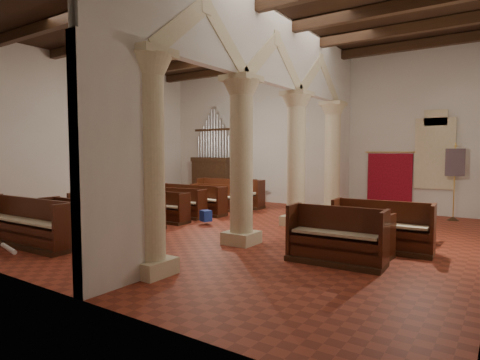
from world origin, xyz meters
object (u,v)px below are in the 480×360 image
pipe_organ (213,171)px  nave_pew_0 (25,230)px  processional_banner (454,196)px  aisle_pew_0 (336,244)px  lectern (253,194)px

pipe_organ → nave_pew_0: pipe_organ is taller
processional_banner → nave_pew_0: (-8.21, -9.74, -0.45)m
processional_banner → aisle_pew_0: 7.21m
pipe_organ → lectern: (2.48, -0.41, -0.92)m
aisle_pew_0 → pipe_organ: bearing=138.0°
nave_pew_0 → aisle_pew_0: size_ratio=1.71×
lectern → processional_banner: size_ratio=0.43×
pipe_organ → processional_banner: pipe_organ is taller
processional_banner → nave_pew_0: bearing=-141.9°
pipe_organ → nave_pew_0: size_ratio=1.31×
lectern → aisle_pew_0: (6.37, -6.97, -0.06)m
lectern → processional_banner: bearing=-23.8°
nave_pew_0 → aisle_pew_0: (6.84, 2.67, 0.02)m
processional_banner → nave_pew_0: processional_banner is taller
nave_pew_0 → aisle_pew_0: aisle_pew_0 is taller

